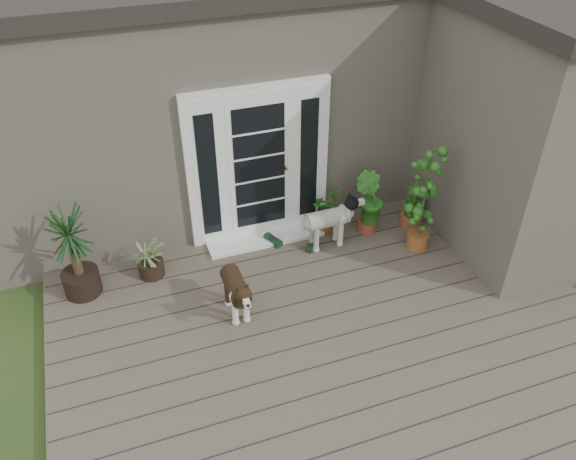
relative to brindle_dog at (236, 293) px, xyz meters
name	(u,v)px	position (x,y,z in m)	size (l,w,h in m)	color
deck	(336,340)	(0.95, -0.74, -0.37)	(6.20, 4.60, 0.12)	#6B5B4C
house_main	(231,80)	(0.95, 3.51, 1.12)	(7.40, 4.00, 3.10)	#665E54
house_wing	(519,139)	(3.85, 0.36, 1.12)	(1.60, 2.40, 3.10)	#665E54
roof_wing	(554,3)	(3.85, 0.36, 2.77)	(1.80, 2.60, 0.20)	#2D2826
door_unit	(259,164)	(0.75, 1.46, 0.77)	(1.90, 0.14, 2.15)	white
door_step	(265,238)	(0.75, 1.26, -0.28)	(1.60, 0.40, 0.05)	white
brindle_dog	(236,293)	(0.00, 0.00, 0.00)	(0.32, 0.74, 0.61)	#362313
white_dog	(327,226)	(1.49, 0.86, 0.02)	(0.33, 0.77, 0.64)	silver
spider_plant	(149,257)	(-0.83, 1.04, -0.02)	(0.53, 0.53, 0.57)	#7E975D
yucca	(74,253)	(-1.67, 0.99, 0.30)	(0.84, 0.84, 1.22)	black
herb_a	(326,214)	(1.61, 1.19, -0.04)	(0.42, 0.42, 0.54)	#2C5F1B
herb_b	(368,210)	(2.16, 1.00, 0.02)	(0.44, 0.44, 0.66)	#275418
herb_c	(412,209)	(2.81, 0.91, -0.04)	(0.34, 0.34, 0.53)	#1C621D
sapling	(424,199)	(2.63, 0.42, 0.46)	(0.45, 0.45, 1.53)	#1E5618
clog_left	(273,240)	(0.82, 1.14, -0.26)	(0.15, 0.32, 0.10)	black
clog_right	(311,246)	(1.27, 0.86, -0.27)	(0.12, 0.26, 0.08)	black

